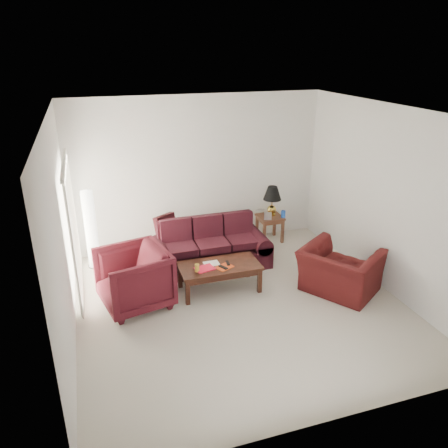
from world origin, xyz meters
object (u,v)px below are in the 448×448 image
Objects in this scene: floor_lamp at (91,229)px; armchair_right at (340,271)px; coffee_table at (219,277)px; end_table at (270,228)px; armchair_left at (134,278)px; sofa at (211,245)px.

armchair_right is (3.83, -2.16, -0.37)m from floor_lamp.
coffee_table is at bearing 36.94° from armchair_right.
floor_lamp is at bearing 126.51° from coffee_table.
armchair_right reaches higher than end_table.
floor_lamp is 2.52m from coffee_table.
floor_lamp reaches higher than armchair_left.
armchair_left is at bearing 45.43° from armchair_right.
armchair_right is 1.99m from coffee_table.
floor_lamp is (-3.56, -0.11, 0.48)m from end_table.
coffee_table is at bearing -94.29° from sofa.
coffee_table is at bearing -37.48° from floor_lamp.
end_table is 0.36× the size of floor_lamp.
armchair_right is at bearing -38.04° from sofa.
armchair_left reaches higher than coffee_table.
end_table is 2.28m from coffee_table.
coffee_table is (-0.09, -0.84, -0.20)m from sofa.
armchair_right is at bearing -35.22° from coffee_table.
floor_lamp is 1.45× the size of armchair_left.
floor_lamp is 4.41m from armchair_right.
armchair_right is (1.78, -1.50, -0.06)m from sofa.
sofa is 0.87m from coffee_table.
coffee_table is (1.96, -1.50, -0.52)m from floor_lamp.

